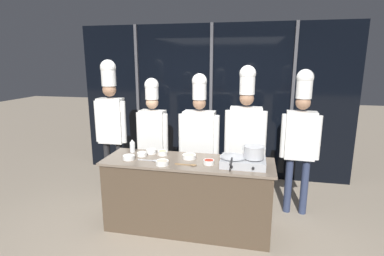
# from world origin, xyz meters

# --- Properties ---
(ground_plane) EXTENTS (24.00, 24.00, 0.00)m
(ground_plane) POSITION_xyz_m (0.00, 0.00, 0.00)
(ground_plane) COLOR gray
(window_wall_back) EXTENTS (4.83, 0.09, 2.70)m
(window_wall_back) POSITION_xyz_m (0.00, 1.89, 1.35)
(window_wall_back) COLOR black
(window_wall_back) RESTS_ON ground_plane
(demo_counter) EXTENTS (2.07, 0.66, 0.90)m
(demo_counter) POSITION_xyz_m (0.00, 0.00, 0.45)
(demo_counter) COLOR #4C3D2D
(demo_counter) RESTS_ON ground_plane
(portable_stove) EXTENTS (0.51, 0.37, 0.10)m
(portable_stove) POSITION_xyz_m (0.66, -0.04, 0.94)
(portable_stove) COLOR #B2B5BA
(portable_stove) RESTS_ON demo_counter
(frying_pan) EXTENTS (0.31, 0.53, 0.04)m
(frying_pan) POSITION_xyz_m (0.55, -0.05, 1.02)
(frying_pan) COLOR #ADAFB5
(frying_pan) RESTS_ON portable_stove
(stock_pot) EXTENTS (0.26, 0.23, 0.15)m
(stock_pot) POSITION_xyz_m (0.78, -0.04, 1.07)
(stock_pot) COLOR #B7BABF
(stock_pot) RESTS_ON portable_stove
(squeeze_bottle_clear) EXTENTS (0.07, 0.07, 0.17)m
(squeeze_bottle_clear) POSITION_xyz_m (-0.79, 0.19, 0.98)
(squeeze_bottle_clear) COLOR white
(squeeze_bottle_clear) RESTS_ON demo_counter
(prep_bowl_chili_flakes) EXTENTS (0.13, 0.13, 0.05)m
(prep_bowl_chili_flakes) POSITION_xyz_m (0.27, -0.07, 0.93)
(prep_bowl_chili_flakes) COLOR white
(prep_bowl_chili_flakes) RESTS_ON demo_counter
(prep_bowl_noodles) EXTENTS (0.17, 0.17, 0.05)m
(prep_bowl_noodles) POSITION_xyz_m (-0.00, 0.08, 0.93)
(prep_bowl_noodles) COLOR white
(prep_bowl_noodles) RESTS_ON demo_counter
(prep_bowl_rice) EXTENTS (0.15, 0.15, 0.05)m
(prep_bowl_rice) POSITION_xyz_m (-0.72, -0.11, 0.93)
(prep_bowl_rice) COLOR white
(prep_bowl_rice) RESTS_ON demo_counter
(prep_bowl_ginger) EXTENTS (0.13, 0.13, 0.06)m
(prep_bowl_ginger) POSITION_xyz_m (-0.36, 0.15, 0.93)
(prep_bowl_ginger) COLOR white
(prep_bowl_ginger) RESTS_ON demo_counter
(prep_bowl_chicken) EXTENTS (0.15, 0.15, 0.05)m
(prep_bowl_chicken) POSITION_xyz_m (-0.26, -0.21, 0.93)
(prep_bowl_chicken) COLOR white
(prep_bowl_chicken) RESTS_ON demo_counter
(prep_bowl_bean_sprouts) EXTENTS (0.13, 0.13, 0.05)m
(prep_bowl_bean_sprouts) POSITION_xyz_m (-0.53, 0.18, 0.93)
(prep_bowl_bean_sprouts) COLOR white
(prep_bowl_bean_sprouts) RESTS_ON demo_counter
(prep_bowl_onion) EXTENTS (0.13, 0.13, 0.05)m
(prep_bowl_onion) POSITION_xyz_m (-0.61, 0.05, 0.92)
(prep_bowl_onion) COLOR white
(prep_bowl_onion) RESTS_ON demo_counter
(serving_spoon_slotted) EXTENTS (0.27, 0.06, 0.02)m
(serving_spoon_slotted) POSITION_xyz_m (-0.41, -0.11, 0.90)
(serving_spoon_slotted) COLOR #B2B5BA
(serving_spoon_slotted) RESTS_ON demo_counter
(serving_spoon_solid) EXTENTS (0.26, 0.05, 0.02)m
(serving_spoon_solid) POSITION_xyz_m (0.07, -0.16, 0.90)
(serving_spoon_solid) COLOR olive
(serving_spoon_solid) RESTS_ON demo_counter
(chef_head) EXTENTS (0.50, 0.23, 2.10)m
(chef_head) POSITION_xyz_m (-1.36, 0.73, 1.27)
(chef_head) COLOR #232326
(chef_head) RESTS_ON ground_plane
(chef_sous) EXTENTS (0.49, 0.22, 1.84)m
(chef_sous) POSITION_xyz_m (-0.69, 0.72, 1.10)
(chef_sous) COLOR #2D3856
(chef_sous) RESTS_ON ground_plane
(chef_line) EXTENTS (0.58, 0.23, 1.91)m
(chef_line) POSITION_xyz_m (0.01, 0.70, 1.08)
(chef_line) COLOR #4C4C51
(chef_line) RESTS_ON ground_plane
(chef_pastry) EXTENTS (0.57, 0.24, 2.02)m
(chef_pastry) POSITION_xyz_m (0.65, 0.71, 1.17)
(chef_pastry) COLOR #4C4C51
(chef_pastry) RESTS_ON ground_plane
(chef_apprentice) EXTENTS (0.51, 0.22, 1.98)m
(chef_apprentice) POSITION_xyz_m (1.37, 0.69, 1.17)
(chef_apprentice) COLOR #2D3856
(chef_apprentice) RESTS_ON ground_plane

